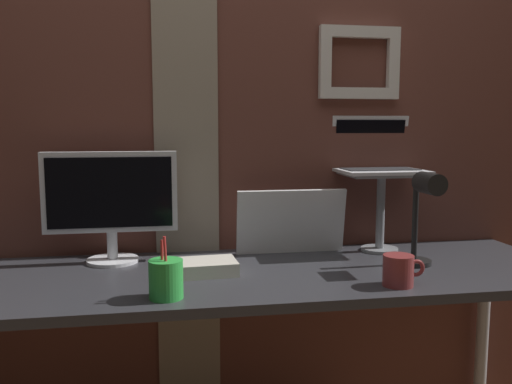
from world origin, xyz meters
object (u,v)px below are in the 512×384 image
object	(u,v)px
laptop	(376,157)
monitor	(111,198)
coffee_mug	(399,270)
desk_lamp	(423,209)
pen_cup	(166,279)
whiteboard_panel	(291,222)

from	to	relation	value
laptop	monitor	bearing A→B (deg)	-176.30
laptop	coffee_mug	bearing A→B (deg)	-103.67
desk_lamp	pen_cup	xyz separation A→B (m)	(-0.84, -0.17, -0.15)
desk_lamp	laptop	bearing A→B (deg)	96.76
whiteboard_panel	coffee_mug	distance (m)	0.51
whiteboard_panel	pen_cup	bearing A→B (deg)	-135.76
pen_cup	laptop	bearing A→B (deg)	31.54
monitor	desk_lamp	distance (m)	1.06
coffee_mug	pen_cup	bearing A→B (deg)	-179.99
monitor	coffee_mug	size ratio (longest dim) A/B	3.51
whiteboard_panel	coffee_mug	size ratio (longest dim) A/B	3.15
monitor	whiteboard_panel	xyz separation A→B (m)	(0.65, 0.02, -0.11)
laptop	pen_cup	distance (m)	0.99
laptop	coffee_mug	xyz separation A→B (m)	(-0.12, -0.49, -0.31)
monitor	desk_lamp	xyz separation A→B (m)	(1.03, -0.26, -0.03)
coffee_mug	monitor	bearing A→B (deg)	153.67
whiteboard_panel	pen_cup	distance (m)	0.65
monitor	whiteboard_panel	world-z (taller)	monitor
desk_lamp	pen_cup	bearing A→B (deg)	-168.53
pen_cup	coffee_mug	xyz separation A→B (m)	(0.68, 0.00, -0.01)
monitor	laptop	xyz separation A→B (m)	(0.99, 0.06, 0.13)
monitor	whiteboard_panel	size ratio (longest dim) A/B	1.11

